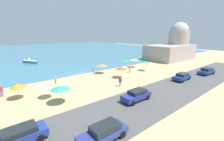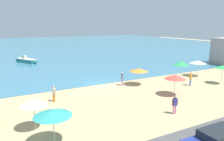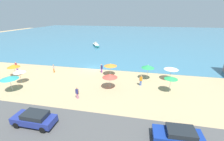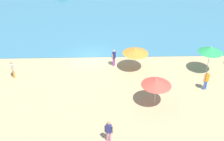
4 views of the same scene
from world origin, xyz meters
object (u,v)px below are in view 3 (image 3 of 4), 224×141
at_px(bather_3, 54,68).
at_px(parked_car_2, 34,118).
at_px(beach_umbrella_7, 110,65).
at_px(beach_umbrella_1, 19,71).
at_px(beach_umbrella_5, 171,78).
at_px(bather_1, 141,80).
at_px(beach_umbrella_3, 13,66).
at_px(bather_2, 102,68).
at_px(bather_0, 77,93).
at_px(beach_umbrella_4, 110,76).
at_px(beach_umbrella_0, 171,68).
at_px(beach_umbrella_6, 148,66).
at_px(parked_car_1, 178,135).
at_px(skiff_nearshore, 96,45).
at_px(bather_4, 16,66).
at_px(beach_umbrella_2, 9,78).

xyz_separation_m(bather_3, parked_car_2, (6.27, -13.64, -0.09)).
distance_m(beach_umbrella_7, bather_3, 11.04).
height_order(beach_umbrella_1, beach_umbrella_7, beach_umbrella_1).
bearing_deg(beach_umbrella_1, beach_umbrella_5, 4.06).
height_order(beach_umbrella_5, bather_1, beach_umbrella_5).
xyz_separation_m(beach_umbrella_3, bather_2, (15.09, 4.66, -0.96)).
bearing_deg(bather_0, beach_umbrella_4, 46.29).
bearing_deg(beach_umbrella_0, beach_umbrella_7, 178.94).
height_order(beach_umbrella_1, bather_3, beach_umbrella_1).
relative_size(beach_umbrella_3, bather_3, 1.35).
xyz_separation_m(beach_umbrella_6, beach_umbrella_7, (-6.59, 0.64, -0.39)).
distance_m(beach_umbrella_5, beach_umbrella_6, 5.08).
relative_size(beach_umbrella_5, parked_car_1, 0.58).
bearing_deg(bather_2, beach_umbrella_4, -63.97).
bearing_deg(skiff_nearshore, bather_2, -70.19).
height_order(beach_umbrella_0, parked_car_2, beach_umbrella_0).
xyz_separation_m(bather_3, parked_car_1, (20.00, -13.00, -0.14)).
distance_m(beach_umbrella_0, bather_2, 12.46).
distance_m(bather_0, parked_car_1, 12.68).
bearing_deg(bather_4, bather_1, -4.41).
xyz_separation_m(beach_umbrella_3, skiff_nearshore, (6.70, 27.95, -1.43)).
xyz_separation_m(beach_umbrella_0, beach_umbrella_5, (-0.73, -4.45, 0.11)).
relative_size(beach_umbrella_2, beach_umbrella_7, 1.03).
relative_size(beach_umbrella_0, skiff_nearshore, 0.46).
distance_m(beach_umbrella_0, beach_umbrella_3, 27.69).
bearing_deg(beach_umbrella_2, beach_umbrella_7, 34.83).
bearing_deg(bather_0, bather_3, 136.27).
bearing_deg(parked_car_2, bather_3, 114.68).
xyz_separation_m(parked_car_2, skiff_nearshore, (-5.64, 38.77, -0.36)).
height_order(beach_umbrella_3, beach_umbrella_5, beach_umbrella_5).
xyz_separation_m(beach_umbrella_0, parked_car_2, (-15.11, -14.48, -1.30)).
xyz_separation_m(beach_umbrella_5, bather_2, (-11.63, 5.46, -1.30)).
relative_size(beach_umbrella_3, skiff_nearshore, 0.43).
bearing_deg(bather_0, beach_umbrella_0, 34.17).
xyz_separation_m(bather_0, bather_1, (8.16, 5.69, 0.06)).
bearing_deg(beach_umbrella_0, bather_4, -177.54).
bearing_deg(beach_umbrella_4, beach_umbrella_0, 28.25).
relative_size(bather_1, bather_3, 1.05).
relative_size(beach_umbrella_4, parked_car_1, 0.55).
distance_m(beach_umbrella_0, beach_umbrella_1, 24.80).
xyz_separation_m(beach_umbrella_5, parked_car_2, (-14.38, -10.02, -1.41)).
height_order(bather_2, bather_3, bather_2).
relative_size(beach_umbrella_7, bather_2, 1.40).
height_order(bather_1, bather_4, bather_4).
distance_m(beach_umbrella_1, parked_car_2, 12.30).
xyz_separation_m(beach_umbrella_0, beach_umbrella_6, (-3.85, -0.45, 0.20)).
bearing_deg(beach_umbrella_7, parked_car_2, -107.67).
relative_size(beach_umbrella_2, beach_umbrella_3, 1.09).
relative_size(beach_umbrella_0, bather_4, 1.36).
relative_size(beach_umbrella_0, beach_umbrella_3, 1.08).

